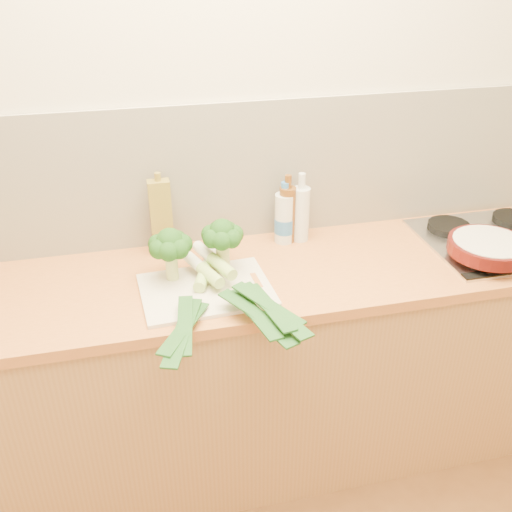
# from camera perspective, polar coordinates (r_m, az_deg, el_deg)

# --- Properties ---
(room_shell) EXTENTS (3.50, 3.50, 3.50)m
(room_shell) POSITION_cam_1_polar(r_m,az_deg,el_deg) (2.19, -2.63, 8.27)
(room_shell) COLOR beige
(room_shell) RESTS_ON ground
(counter) EXTENTS (3.20, 0.62, 0.90)m
(counter) POSITION_cam_1_polar(r_m,az_deg,el_deg) (2.32, -0.82, -11.18)
(counter) COLOR #A67745
(counter) RESTS_ON ground
(gas_hob) EXTENTS (0.58, 0.50, 0.04)m
(gas_hob) POSITION_cam_1_polar(r_m,az_deg,el_deg) (2.45, 23.13, 1.59)
(gas_hob) COLOR silver
(gas_hob) RESTS_ON counter
(chopping_board) EXTENTS (0.45, 0.35, 0.01)m
(chopping_board) POSITION_cam_1_polar(r_m,az_deg,el_deg) (1.95, -5.01, -3.40)
(chopping_board) COLOR silver
(chopping_board) RESTS_ON counter
(broccoli_left) EXTENTS (0.15, 0.15, 0.19)m
(broccoli_left) POSITION_cam_1_polar(r_m,az_deg,el_deg) (1.95, -8.59, 1.04)
(broccoli_left) COLOR #BAC875
(broccoli_left) RESTS_ON chopping_board
(broccoli_right) EXTENTS (0.15, 0.15, 0.20)m
(broccoli_right) POSITION_cam_1_polar(r_m,az_deg,el_deg) (1.98, -3.39, 2.00)
(broccoli_right) COLOR #BAC875
(broccoli_right) RESTS_ON chopping_board
(leek_front) EXTENTS (0.28, 0.64, 0.04)m
(leek_front) POSITION_cam_1_polar(r_m,az_deg,el_deg) (1.90, -5.76, -3.26)
(leek_front) COLOR white
(leek_front) RESTS_ON chopping_board
(leek_mid) EXTENTS (0.26, 0.60, 0.04)m
(leek_mid) POSITION_cam_1_polar(r_m,az_deg,el_deg) (1.88, -3.28, -3.05)
(leek_mid) COLOR white
(leek_mid) RESTS_ON chopping_board
(leek_back) EXTENTS (0.27, 0.64, 0.04)m
(leek_back) POSITION_cam_1_polar(r_m,az_deg,el_deg) (1.89, -2.24, -2.04)
(leek_back) COLOR white
(leek_back) RESTS_ON chopping_board
(skillet) EXTENTS (0.41, 0.29, 0.05)m
(skillet) POSITION_cam_1_polar(r_m,az_deg,el_deg) (2.26, 22.30, 0.89)
(skillet) COLOR #470E0B
(skillet) RESTS_ON gas_hob
(oil_tin) EXTENTS (0.08, 0.05, 0.32)m
(oil_tin) POSITION_cam_1_polar(r_m,az_deg,el_deg) (2.15, -9.46, 3.89)
(oil_tin) COLOR olive
(oil_tin) RESTS_ON counter
(glass_bottle) EXTENTS (0.07, 0.07, 0.28)m
(glass_bottle) POSITION_cam_1_polar(r_m,az_deg,el_deg) (2.24, 4.48, 4.33)
(glass_bottle) COLOR silver
(glass_bottle) RESTS_ON counter
(amber_bottle) EXTENTS (0.06, 0.06, 0.28)m
(amber_bottle) POSITION_cam_1_polar(r_m,az_deg,el_deg) (2.22, 3.14, 4.25)
(amber_bottle) COLOR brown
(amber_bottle) RESTS_ON counter
(water_bottle) EXTENTS (0.08, 0.08, 0.23)m
(water_bottle) POSITION_cam_1_polar(r_m,az_deg,el_deg) (2.23, 2.85, 3.67)
(water_bottle) COLOR silver
(water_bottle) RESTS_ON counter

